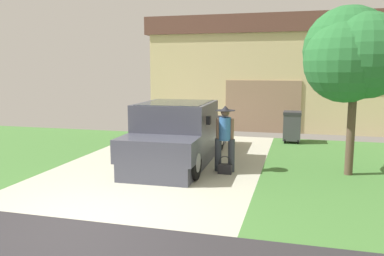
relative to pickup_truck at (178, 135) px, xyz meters
The scene contains 6 objects.
pickup_truck is the anchor object (origin of this frame).
person_with_hat 1.56m from the pickup_truck, 24.37° to the right, with size 0.50×0.49×1.65m.
handbag 1.81m from the pickup_truck, 30.54° to the right, with size 0.33×0.18×0.44m.
house_with_garage 8.90m from the pickup_truck, 76.57° to the left, with size 10.48×5.66×4.68m.
front_yard_tree 4.81m from the pickup_truck, ahead, with size 2.38×2.46×4.03m.
wheeled_trash_bin 4.83m from the pickup_truck, 52.20° to the left, with size 0.60×0.72×1.08m.
Camera 1 is at (3.41, -5.64, 2.54)m, focal length 36.82 mm.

